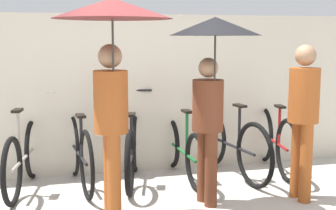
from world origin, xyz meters
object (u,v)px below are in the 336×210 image
at_px(parked_bicycle_0, 23,157).
at_px(pedestrian_trailing, 303,111).
at_px(parked_bicycle_5, 274,140).
at_px(parked_bicycle_4, 231,144).
at_px(parked_bicycle_3, 182,150).
at_px(pedestrian_leading, 112,46).
at_px(parked_bicycle_2, 133,151).
at_px(pedestrian_center, 212,63).
at_px(parked_bicycle_1, 79,153).

relative_size(parked_bicycle_0, pedestrian_trailing, 1.03).
xyz_separation_m(parked_bicycle_0, parked_bicycle_5, (3.14, 0.05, 0.02)).
bearing_deg(parked_bicycle_4, parked_bicycle_5, -91.82).
distance_m(parked_bicycle_3, pedestrian_leading, 2.07).
relative_size(parked_bicycle_2, pedestrian_trailing, 1.00).
xyz_separation_m(parked_bicycle_4, parked_bicycle_5, (0.63, 0.07, -0.00)).
relative_size(parked_bicycle_2, parked_bicycle_3, 0.98).
xyz_separation_m(parked_bicycle_0, parked_bicycle_4, (2.51, -0.02, 0.02)).
xyz_separation_m(parked_bicycle_3, pedestrian_leading, (-1.01, -1.25, 1.30)).
bearing_deg(parked_bicycle_4, pedestrian_center, 140.56).
distance_m(parked_bicycle_3, parked_bicycle_5, 1.26).
bearing_deg(parked_bicycle_5, parked_bicycle_0, 99.17).
relative_size(pedestrian_leading, pedestrian_trailing, 1.25).
height_order(parked_bicycle_1, parked_bicycle_2, same).
xyz_separation_m(parked_bicycle_2, parked_bicycle_3, (0.63, 0.03, -0.03)).
bearing_deg(parked_bicycle_2, parked_bicycle_3, -73.88).
height_order(parked_bicycle_3, parked_bicycle_4, parked_bicycle_3).
height_order(parked_bicycle_2, pedestrian_leading, pedestrian_leading).
distance_m(parked_bicycle_4, pedestrian_center, 1.59).
bearing_deg(parked_bicycle_5, pedestrian_trailing, 176.18).
relative_size(parked_bicycle_1, pedestrian_leading, 0.83).
distance_m(parked_bicycle_1, parked_bicycle_4, 1.88).
bearing_deg(pedestrian_leading, parked_bicycle_2, -111.43).
distance_m(parked_bicycle_2, parked_bicycle_3, 0.63).
bearing_deg(parked_bicycle_0, pedestrian_center, -108.09).
bearing_deg(parked_bicycle_2, parked_bicycle_1, 103.34).
distance_m(parked_bicycle_1, parked_bicycle_3, 1.26).
bearing_deg(pedestrian_center, parked_bicycle_4, -129.73).
height_order(parked_bicycle_0, parked_bicycle_3, parked_bicycle_0).
bearing_deg(pedestrian_center, pedestrian_trailing, 169.89).
height_order(parked_bicycle_0, parked_bicycle_1, parked_bicycle_1).
height_order(parked_bicycle_1, pedestrian_trailing, pedestrian_trailing).
distance_m(parked_bicycle_2, parked_bicycle_4, 1.25).
relative_size(parked_bicycle_3, pedestrian_center, 0.87).
bearing_deg(parked_bicycle_5, pedestrian_center, 138.73).
distance_m(parked_bicycle_0, parked_bicycle_1, 0.63).
distance_m(parked_bicycle_0, parked_bicycle_4, 2.51).
relative_size(parked_bicycle_0, parked_bicycle_3, 1.01).
distance_m(parked_bicycle_1, parked_bicycle_2, 0.63).
bearing_deg(pedestrian_trailing, parked_bicycle_1, -26.19).
relative_size(pedestrian_center, pedestrian_trailing, 1.16).
distance_m(parked_bicycle_2, pedestrian_center, 1.62).
bearing_deg(parked_bicycle_5, parked_bicycle_3, 99.33).
bearing_deg(parked_bicycle_0, parked_bicycle_3, -79.31).
distance_m(parked_bicycle_5, pedestrian_leading, 2.88).
relative_size(parked_bicycle_3, pedestrian_leading, 0.81).
bearing_deg(parked_bicycle_0, pedestrian_trailing, -99.88).
relative_size(parked_bicycle_5, pedestrian_leading, 0.84).
relative_size(parked_bicycle_1, parked_bicycle_3, 1.02).
distance_m(parked_bicycle_2, parked_bicycle_5, 1.88).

